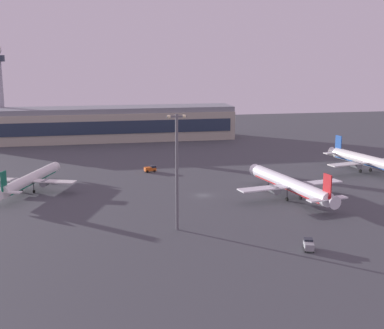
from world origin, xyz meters
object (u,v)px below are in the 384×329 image
object	(u,v)px
airplane_mid_apron	(370,162)
maintenance_van	(309,245)
apron_light_west	(177,165)
airplane_terminal_side	(30,180)
cargo_loader	(150,169)
airplane_taxiway_distant	(290,185)

from	to	relation	value
airplane_mid_apron	maintenance_van	world-z (taller)	airplane_mid_apron
apron_light_west	airplane_terminal_side	bearing A→B (deg)	130.90
cargo_loader	apron_light_west	xyz separation A→B (m)	(-1.16, -64.21, 14.70)
airplane_taxiway_distant	cargo_loader	distance (m)	56.38
cargo_loader	apron_light_west	world-z (taller)	apron_light_west
airplane_taxiway_distant	maintenance_van	world-z (taller)	airplane_taxiway_distant
airplane_terminal_side	cargo_loader	distance (m)	44.38
maintenance_van	apron_light_west	distance (m)	34.92
maintenance_van	cargo_loader	size ratio (longest dim) A/B	1.01
airplane_terminal_side	apron_light_west	xyz separation A→B (m)	(38.50, -44.45, 12.19)
airplane_terminal_side	apron_light_west	world-z (taller)	apron_light_west
airplane_taxiway_distant	maintenance_van	bearing A→B (deg)	-116.86
cargo_loader	airplane_mid_apron	bearing A→B (deg)	63.65
apron_light_west	airplane_taxiway_distant	bearing A→B (deg)	29.39
airplane_terminal_side	airplane_mid_apron	world-z (taller)	airplane_mid_apron
maintenance_van	airplane_terminal_side	bearing A→B (deg)	153.37
airplane_taxiway_distant	maintenance_van	distance (m)	41.37
airplane_mid_apron	airplane_taxiway_distant	bearing A→B (deg)	20.13
airplane_mid_apron	apron_light_west	world-z (taller)	apron_light_west
airplane_mid_apron	cargo_loader	bearing A→B (deg)	-25.23
airplane_mid_apron	apron_light_west	distance (m)	91.42
airplane_terminal_side	cargo_loader	size ratio (longest dim) A/B	8.17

